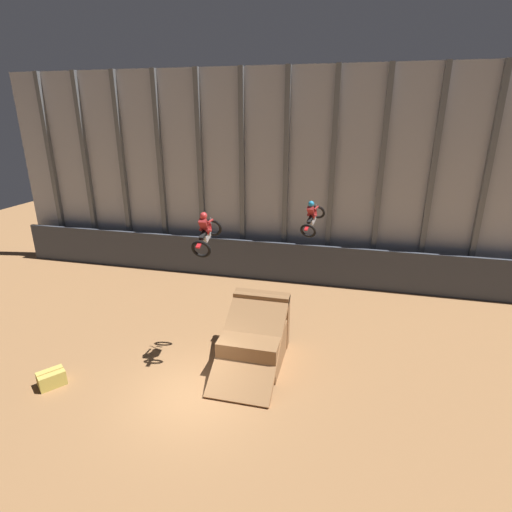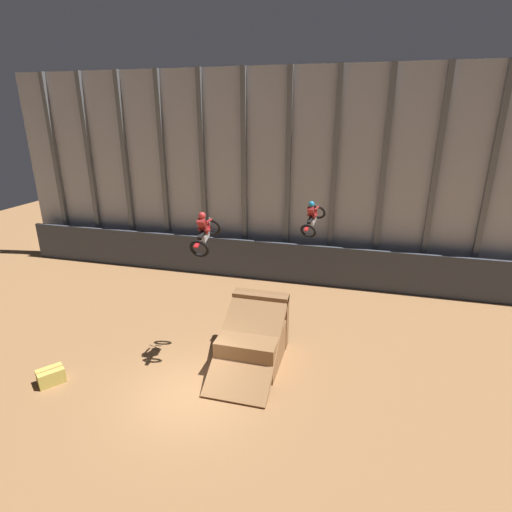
# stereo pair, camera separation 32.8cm
# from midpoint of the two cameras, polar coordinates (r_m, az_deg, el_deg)

# --- Properties ---
(ground_plane) EXTENTS (60.00, 60.00, 0.00)m
(ground_plane) POSITION_cam_midpoint_polar(r_m,az_deg,el_deg) (15.04, -9.96, -19.01)
(ground_plane) COLOR #996B42
(arena_back_wall) EXTENTS (32.00, 0.40, 11.70)m
(arena_back_wall) POSITION_cam_midpoint_polar(r_m,az_deg,el_deg) (23.16, 0.78, 11.07)
(arena_back_wall) COLOR #A3A8B2
(arena_back_wall) RESTS_ON ground_plane
(lower_barrier) EXTENTS (31.36, 0.20, 2.35)m
(lower_barrier) POSITION_cam_midpoint_polar(r_m,az_deg,el_deg) (23.46, 0.21, -0.64)
(lower_barrier) COLOR #383D47
(lower_barrier) RESTS_ON ground_plane
(dirt_ramp) EXTENTS (2.33, 4.28, 2.49)m
(dirt_ramp) POSITION_cam_midpoint_polar(r_m,az_deg,el_deg) (16.28, -0.68, -11.68)
(dirt_ramp) COLOR olive
(dirt_ramp) RESTS_ON ground_plane
(rider_bike_left_air) EXTENTS (0.76, 1.86, 1.64)m
(rider_bike_left_air) POSITION_cam_midpoint_polar(r_m,az_deg,el_deg) (14.68, -7.77, 3.28)
(rider_bike_left_air) COLOR black
(rider_bike_right_air) EXTENTS (1.05, 1.90, 1.68)m
(rider_bike_right_air) POSITION_cam_midpoint_polar(r_m,az_deg,el_deg) (18.13, 7.53, 5.50)
(rider_bike_right_air) COLOR black
(hay_bale_trackside) EXTENTS (1.02, 1.08, 0.57)m
(hay_bale_trackside) POSITION_cam_midpoint_polar(r_m,az_deg,el_deg) (16.90, -27.69, -15.25)
(hay_bale_trackside) COLOR #CCB751
(hay_bale_trackside) RESTS_ON ground_plane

